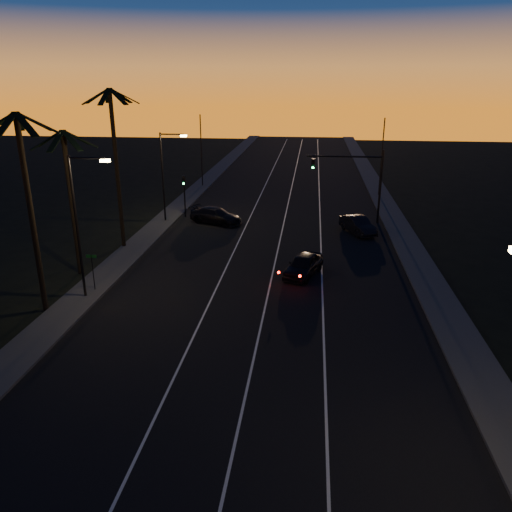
# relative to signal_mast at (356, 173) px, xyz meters

# --- Properties ---
(road) EXTENTS (20.00, 170.00, 0.01)m
(road) POSITION_rel_signal_mast_xyz_m (-7.14, -9.99, -4.78)
(road) COLOR black
(road) RESTS_ON ground
(sidewalk_left) EXTENTS (2.40, 170.00, 0.16)m
(sidewalk_left) POSITION_rel_signal_mast_xyz_m (-18.34, -9.99, -4.70)
(sidewalk_left) COLOR #373835
(sidewalk_left) RESTS_ON ground
(sidewalk_right) EXTENTS (2.40, 170.00, 0.16)m
(sidewalk_right) POSITION_rel_signal_mast_xyz_m (4.06, -9.99, -4.70)
(sidewalk_right) COLOR #373835
(sidewalk_right) RESTS_ON ground
(lane_stripe_left) EXTENTS (0.12, 160.00, 0.01)m
(lane_stripe_left) POSITION_rel_signal_mast_xyz_m (-10.14, -9.99, -4.76)
(lane_stripe_left) COLOR silver
(lane_stripe_left) RESTS_ON road
(lane_stripe_mid) EXTENTS (0.12, 160.00, 0.01)m
(lane_stripe_mid) POSITION_rel_signal_mast_xyz_m (-6.64, -9.99, -4.76)
(lane_stripe_mid) COLOR silver
(lane_stripe_mid) RESTS_ON road
(lane_stripe_right) EXTENTS (0.12, 160.00, 0.01)m
(lane_stripe_right) POSITION_rel_signal_mast_xyz_m (-3.14, -9.99, -4.76)
(lane_stripe_right) COLOR silver
(lane_stripe_right) RESTS_ON road
(palm_near) EXTENTS (4.25, 4.16, 11.53)m
(palm_near) POSITION_rel_signal_mast_xyz_m (-19.74, -21.99, 2.29)
(palm_near) COLOR black
(palm_near) RESTS_ON ground
(palm_mid) EXTENTS (4.25, 4.16, 10.03)m
(palm_mid) POSITION_rel_signal_mast_xyz_m (-20.34, -15.99, 1.47)
(palm_mid) COLOR black
(palm_mid) RESTS_ON ground
(palm_far) EXTENTS (4.25, 4.16, 12.53)m
(palm_far) POSITION_rel_signal_mast_xyz_m (-19.34, -9.99, 2.83)
(palm_far) COLOR black
(palm_far) RESTS_ON ground
(streetlight_left_near) EXTENTS (2.55, 0.26, 9.00)m
(streetlight_left_near) POSITION_rel_signal_mast_xyz_m (-17.84, -19.99, 0.54)
(streetlight_left_near) COLOR black
(streetlight_left_near) RESTS_ON ground
(streetlight_left_far) EXTENTS (2.55, 0.26, 8.50)m
(streetlight_left_far) POSITION_rel_signal_mast_xyz_m (-17.82, -1.99, 0.28)
(streetlight_left_far) COLOR black
(streetlight_left_far) RESTS_ON ground
(street_sign) EXTENTS (0.70, 0.06, 2.60)m
(street_sign) POSITION_rel_signal_mast_xyz_m (-17.94, -18.99, -3.13)
(street_sign) COLOR black
(street_sign) RESTS_ON ground
(signal_mast) EXTENTS (7.10, 0.41, 7.00)m
(signal_mast) POSITION_rel_signal_mast_xyz_m (0.00, 0.00, 0.00)
(signal_mast) COLOR black
(signal_mast) RESTS_ON ground
(signal_post) EXTENTS (0.28, 0.37, 4.20)m
(signal_post) POSITION_rel_signal_mast_xyz_m (-16.64, -0.01, -1.89)
(signal_post) COLOR black
(signal_post) RESTS_ON ground
(far_pole_left) EXTENTS (0.14, 0.14, 9.00)m
(far_pole_left) POSITION_rel_signal_mast_xyz_m (-18.14, 15.01, -0.28)
(far_pole_left) COLOR black
(far_pole_left) RESTS_ON ground
(far_pole_right) EXTENTS (0.14, 0.14, 9.00)m
(far_pole_right) POSITION_rel_signal_mast_xyz_m (3.86, 12.01, -0.28)
(far_pole_right) COLOR black
(far_pole_right) RESTS_ON ground
(lead_car) EXTENTS (3.28, 5.23, 1.51)m
(lead_car) POSITION_rel_signal_mast_xyz_m (-4.46, -14.56, -4.01)
(lead_car) COLOR black
(lead_car) RESTS_ON road
(right_car) EXTENTS (3.30, 4.81, 1.50)m
(right_car) POSITION_rel_signal_mast_xyz_m (0.17, -3.72, -4.02)
(right_car) COLOR black
(right_car) RESTS_ON road
(cross_car) EXTENTS (5.63, 3.91, 1.51)m
(cross_car) POSITION_rel_signal_mast_xyz_m (-13.14, -1.98, -4.01)
(cross_car) COLOR black
(cross_car) RESTS_ON road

